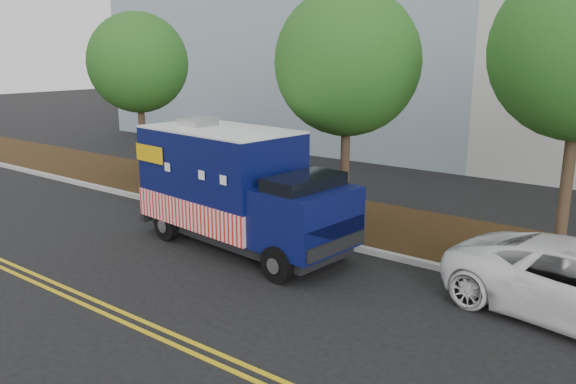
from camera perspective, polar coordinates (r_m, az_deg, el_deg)
The scene contains 9 objects.
ground at distance 15.23m, azimuth -5.47°, elevation -5.09°, with size 120.00×120.00×0.00m, color black.
curb at distance 16.21m, azimuth -2.14°, elevation -3.56°, with size 120.00×0.18×0.15m, color #9E9E99.
mulch_strip at distance 17.81m, azimuth 2.12°, elevation -1.93°, with size 120.00×4.00×0.15m, color black.
centerline_near at distance 12.55m, azimuth -19.48°, elevation -10.13°, with size 120.00×0.10×0.01m, color gold.
centerline_far at distance 12.43m, azimuth -20.45°, elevation -10.45°, with size 120.00×0.10×0.01m, color gold.
tree_a at distance 21.98m, azimuth -14.99°, elevation 12.54°, with size 3.67×3.67×6.43m.
tree_b at distance 15.81m, azimuth 6.06°, elevation 12.94°, with size 4.03×4.03×6.72m.
sign_post at distance 17.57m, azimuth -7.91°, elevation 1.50°, with size 0.06×0.06×2.40m, color #473828.
food_truck at distance 14.62m, azimuth -5.40°, elevation 0.14°, with size 6.41×2.97×3.26m.
Camera 1 is at (9.76, -10.58, 4.97)m, focal length 35.00 mm.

